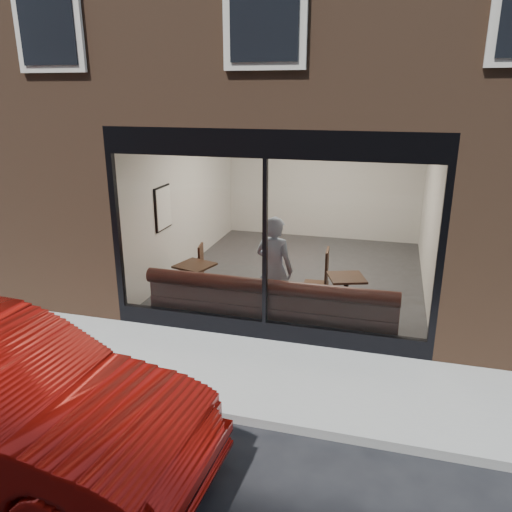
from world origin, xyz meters
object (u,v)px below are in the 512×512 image
(banquette, at_px, (271,315))
(cafe_table_left, at_px, (195,265))
(person, at_px, (274,269))
(cafe_chair_left, at_px, (192,280))
(cafe_table_right, at_px, (347,278))
(cafe_chair_right, at_px, (316,285))

(banquette, height_order, cafe_table_left, cafe_table_left)
(person, xyz_separation_m, cafe_chair_left, (-1.81, 0.77, -0.66))
(cafe_table_right, xyz_separation_m, cafe_chair_right, (-0.62, 0.78, -0.50))
(person, bearing_deg, cafe_chair_left, -10.37)
(banquette, relative_size, person, 2.23)
(cafe_chair_left, bearing_deg, cafe_chair_right, 178.11)
(cafe_table_right, height_order, cafe_chair_left, cafe_table_right)
(banquette, relative_size, cafe_chair_right, 8.82)
(cafe_chair_left, bearing_deg, person, 146.08)
(cafe_table_left, bearing_deg, cafe_chair_right, 23.48)
(person, bearing_deg, cafe_table_left, 3.49)
(cafe_table_left, xyz_separation_m, cafe_chair_left, (-0.29, 0.52, -0.50))
(person, distance_m, cafe_table_left, 1.54)
(person, relative_size, cafe_chair_right, 3.96)
(banquette, relative_size, cafe_table_left, 6.81)
(banquette, xyz_separation_m, cafe_table_left, (-1.54, 0.58, 0.52))
(cafe_table_left, distance_m, cafe_chair_left, 0.78)
(banquette, distance_m, cafe_table_right, 1.42)
(cafe_table_right, bearing_deg, cafe_chair_left, 171.99)
(cafe_chair_right, bearing_deg, person, 61.52)
(person, bearing_deg, cafe_chair_right, -102.33)
(cafe_table_right, distance_m, cafe_chair_left, 3.03)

